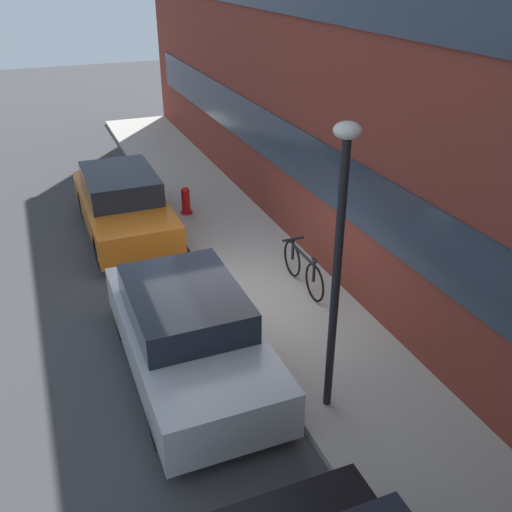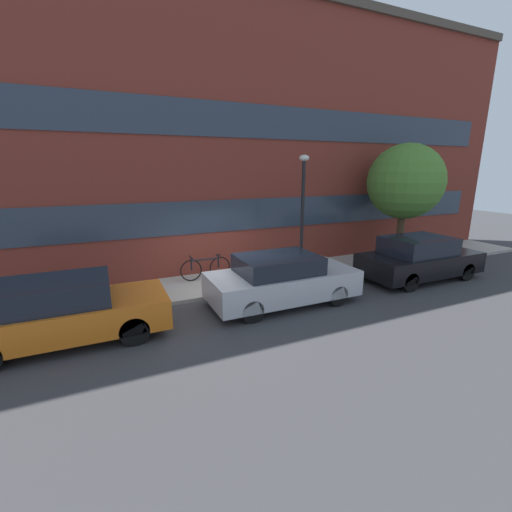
{
  "view_description": "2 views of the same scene",
  "coord_description": "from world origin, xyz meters",
  "px_view_note": "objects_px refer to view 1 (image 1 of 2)",
  "views": [
    {
      "loc": [
        8.09,
        -2.73,
        5.7
      ],
      "look_at": [
        0.62,
        0.28,
        1.44
      ],
      "focal_mm": 40.0,
      "sensor_mm": 36.0,
      "label": 1
    },
    {
      "loc": [
        -3.17,
        -8.99,
        3.69
      ],
      "look_at": [
        1.12,
        0.47,
        1.02
      ],
      "focal_mm": 24.0,
      "sensor_mm": 36.0,
      "label": 2
    }
  ],
  "objects_px": {
    "parked_car_silver": "(189,332)",
    "lamp_post": "(339,243)",
    "parked_car_orange": "(123,204)",
    "bicycle": "(303,268)",
    "fire_hydrant": "(186,200)"
  },
  "relations": [
    {
      "from": "parked_car_silver",
      "to": "fire_hydrant",
      "type": "height_order",
      "value": "parked_car_silver"
    },
    {
      "from": "parked_car_orange",
      "to": "lamp_post",
      "type": "xyz_separation_m",
      "value": [
        6.92,
        1.54,
        1.92
      ]
    },
    {
      "from": "parked_car_silver",
      "to": "lamp_post",
      "type": "bearing_deg",
      "value": 44.42
    },
    {
      "from": "parked_car_orange",
      "to": "bicycle",
      "type": "xyz_separation_m",
      "value": [
        3.93,
        2.61,
        -0.19
      ]
    },
    {
      "from": "parked_car_silver",
      "to": "lamp_post",
      "type": "relative_size",
      "value": 1.04
    },
    {
      "from": "parked_car_silver",
      "to": "bicycle",
      "type": "xyz_separation_m",
      "value": [
        -1.43,
        2.61,
        -0.17
      ]
    },
    {
      "from": "parked_car_orange",
      "to": "fire_hydrant",
      "type": "distance_m",
      "value": 1.58
    },
    {
      "from": "lamp_post",
      "to": "fire_hydrant",
      "type": "bearing_deg",
      "value": -179.95
    },
    {
      "from": "parked_car_silver",
      "to": "lamp_post",
      "type": "distance_m",
      "value": 2.93
    },
    {
      "from": "parked_car_silver",
      "to": "lamp_post",
      "type": "xyz_separation_m",
      "value": [
        1.57,
        1.54,
        1.93
      ]
    },
    {
      "from": "parked_car_orange",
      "to": "fire_hydrant",
      "type": "relative_size",
      "value": 6.33
    },
    {
      "from": "bicycle",
      "to": "lamp_post",
      "type": "height_order",
      "value": "lamp_post"
    },
    {
      "from": "parked_car_orange",
      "to": "parked_car_silver",
      "type": "distance_m",
      "value": 5.35
    },
    {
      "from": "parked_car_orange",
      "to": "bicycle",
      "type": "relative_size",
      "value": 2.51
    },
    {
      "from": "bicycle",
      "to": "lamp_post",
      "type": "distance_m",
      "value": 3.82
    }
  ]
}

